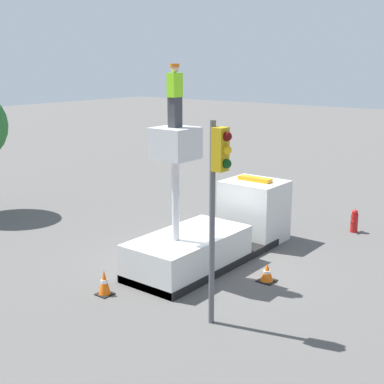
{
  "coord_description": "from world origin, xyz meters",
  "views": [
    {
      "loc": [
        -12.99,
        -9.64,
        6.29
      ],
      "look_at": [
        -2.33,
        -1.27,
        2.97
      ],
      "focal_mm": 50.0,
      "sensor_mm": 36.0,
      "label": 1
    }
  ],
  "objects": [
    {
      "name": "traffic_light_pole",
      "position": [
        -3.17,
        -2.69,
        3.55
      ],
      "size": [
        0.34,
        0.57,
        5.0
      ],
      "color": "#515156",
      "rests_on": "ground"
    },
    {
      "name": "ground_plane",
      "position": [
        0.0,
        0.0,
        0.0
      ],
      "size": [
        120.0,
        120.0,
        0.0
      ],
      "primitive_type": "plane",
      "color": "#565451"
    },
    {
      "name": "fire_hydrant",
      "position": [
        6.0,
        -2.54,
        0.43
      ],
      "size": [
        0.51,
        0.27,
        0.88
      ],
      "color": "red",
      "rests_on": "ground"
    },
    {
      "name": "traffic_cone_curbside",
      "position": [
        -0.12,
        -2.33,
        0.26
      ],
      "size": [
        0.49,
        0.49,
        0.55
      ],
      "color": "black",
      "rests_on": "ground"
    },
    {
      "name": "bucket_truck",
      "position": [
        0.6,
        0.0,
        0.9
      ],
      "size": [
        6.71,
        2.11,
        4.49
      ],
      "color": "black",
      "rests_on": "ground"
    },
    {
      "name": "traffic_cone_rear",
      "position": [
        -3.7,
        0.73,
        0.34
      ],
      "size": [
        0.42,
        0.42,
        0.72
      ],
      "color": "black",
      "rests_on": "ground"
    },
    {
      "name": "worker",
      "position": [
        -1.48,
        0.0,
        5.37
      ],
      "size": [
        0.4,
        0.26,
        1.75
      ],
      "color": "#38383D",
      "rests_on": "bucket_truck"
    }
  ]
}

